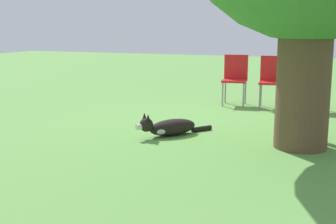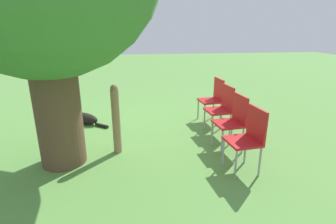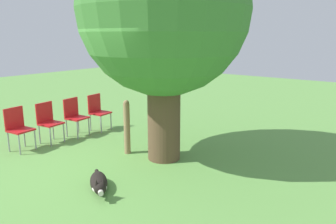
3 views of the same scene
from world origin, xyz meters
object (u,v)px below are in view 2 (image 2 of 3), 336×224
at_px(dog, 82,117).
at_px(red_chair_2, 233,119).
at_px(red_chair_0, 214,97).
at_px(fence_post, 116,119).
at_px(red_chair_1, 222,106).
at_px(red_chair_3, 248,135).

distance_m(dog, red_chair_2, 3.17).
bearing_deg(red_chair_0, fence_post, 25.81).
height_order(red_chair_1, red_chair_3, same).
distance_m(fence_post, red_chair_2, 1.88).
distance_m(dog, fence_post, 1.76).
height_order(dog, red_chair_2, red_chair_2).
height_order(dog, red_chair_1, red_chair_1).
distance_m(red_chair_0, red_chair_1, 0.69).
height_order(fence_post, red_chair_0, fence_post).
bearing_deg(red_chair_0, red_chair_1, 79.59).
relative_size(red_chair_1, red_chair_3, 1.00).
relative_size(red_chair_1, red_chair_2, 1.00).
distance_m(fence_post, red_chair_3, 2.01).
bearing_deg(red_chair_0, red_chair_3, 79.59).
height_order(red_chair_0, red_chair_1, same).
xyz_separation_m(dog, red_chair_0, (-2.79, 0.23, 0.41)).
xyz_separation_m(dog, red_chair_2, (-2.70, 1.61, 0.41)).
relative_size(dog, red_chair_2, 1.07).
height_order(dog, red_chair_3, red_chair_3).
height_order(red_chair_1, red_chair_2, same).
distance_m(dog, red_chair_0, 2.83).
distance_m(red_chair_0, red_chair_2, 1.38).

